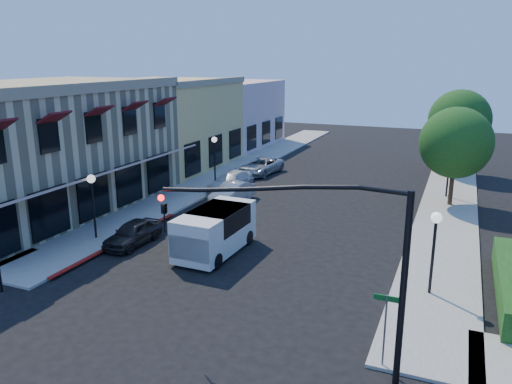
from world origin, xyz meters
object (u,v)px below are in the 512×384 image
at_px(lamppost_left_near, 92,190).
at_px(parked_car_b, 232,193).
at_px(street_tree_a, 456,143).
at_px(lamppost_right_near, 435,232).
at_px(parked_car_a, 133,233).
at_px(parked_car_c, 231,182).
at_px(parked_car_d, 261,166).
at_px(lamppost_right_far, 450,159).
at_px(street_tree_b, 459,120).
at_px(white_van, 215,229).
at_px(street_name_sign, 386,319).
at_px(signal_mast_arm, 330,246).
at_px(lamppost_left_far, 214,148).

xyz_separation_m(lamppost_left_near, parked_car_b, (3.70, 9.25, -2.07)).
distance_m(street_tree_a, lamppost_right_near, 14.08).
distance_m(parked_car_a, parked_car_c, 11.84).
bearing_deg(parked_car_d, parked_car_c, -82.72).
height_order(lamppost_left_near, lamppost_right_near, same).
bearing_deg(parked_car_c, parked_car_b, -58.84).
xyz_separation_m(street_tree_a, lamppost_right_far, (-0.30, 2.00, -1.46)).
xyz_separation_m(street_tree_b, lamppost_right_far, (-0.30, -8.00, -1.81)).
xyz_separation_m(white_van, parked_car_b, (-3.08, 8.51, -0.62)).
bearing_deg(street_name_sign, parked_car_c, 127.58).
bearing_deg(parked_car_d, street_name_sign, -52.79).
height_order(lamppost_left_near, parked_car_a, lamppost_left_near).
bearing_deg(lamppost_right_near, parked_car_c, 140.77).
bearing_deg(street_tree_b, lamppost_right_far, -92.15).
relative_size(street_name_sign, lamppost_left_near, 0.70).
height_order(street_tree_a, lamppost_left_near, street_tree_a).
height_order(street_tree_a, street_tree_b, street_tree_b).
xyz_separation_m(signal_mast_arm, white_van, (-7.58, 7.24, -2.80)).
bearing_deg(parked_car_d, lamppost_right_near, -43.48).
height_order(signal_mast_arm, parked_car_a, signal_mast_arm).
bearing_deg(lamppost_left_near, lamppost_right_near, 0.00).
bearing_deg(parked_car_a, street_name_sign, -22.96).
height_order(lamppost_left_near, lamppost_left_far, same).
bearing_deg(white_van, parked_car_b, 109.90).
bearing_deg(street_tree_a, parked_car_a, -137.30).
bearing_deg(parked_car_a, street_tree_a, 43.25).
bearing_deg(lamppost_right_near, street_tree_a, 88.77).
distance_m(street_tree_b, street_name_sign, 29.96).
relative_size(lamppost_left_far, lamppost_right_far, 1.00).
relative_size(street_tree_b, street_name_sign, 2.81).
height_order(signal_mast_arm, lamppost_left_far, signal_mast_arm).
height_order(street_name_sign, lamppost_left_near, lamppost_left_near).
distance_m(lamppost_right_far, parked_car_b, 15.06).
relative_size(street_name_sign, lamppost_right_near, 0.70).
bearing_deg(white_van, parked_car_d, 104.55).
relative_size(street_tree_a, parked_car_a, 1.74).
xyz_separation_m(signal_mast_arm, street_name_sign, (1.64, 0.70, -2.39)).
distance_m(parked_car_b, parked_car_c, 3.09).
distance_m(lamppost_left_near, parked_car_b, 10.17).
distance_m(lamppost_left_near, parked_car_a, 3.12).
height_order(lamppost_right_near, parked_car_c, lamppost_right_near).
height_order(parked_car_b, parked_car_d, same).
height_order(lamppost_left_far, lamppost_right_far, same).
relative_size(signal_mast_arm, lamppost_right_far, 2.24).
bearing_deg(street_tree_b, street_name_sign, -92.50).
xyz_separation_m(street_tree_b, lamppost_left_far, (-17.30, -10.00, -1.81)).
height_order(signal_mast_arm, lamppost_right_near, signal_mast_arm).
xyz_separation_m(lamppost_right_near, lamppost_right_far, (0.00, 16.00, 0.00)).
relative_size(white_van, parked_car_b, 1.25).
bearing_deg(street_tree_a, parked_car_b, -160.74).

